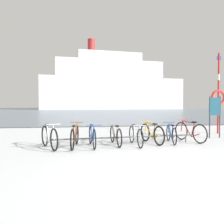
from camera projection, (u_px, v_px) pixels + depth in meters
The scene contains 13 objects.
ground at pixel (91, 110), 57.81m from camera, with size 80.00×132.00×0.08m.
bike_rack at pixel (126, 137), 7.69m from camera, with size 5.21×0.58×0.31m.
bicycle_0 at pixel (49, 137), 7.08m from camera, with size 0.78×1.59×0.83m.
bicycle_1 at pixel (75, 136), 7.29m from camera, with size 0.46×1.78×0.81m.
bicycle_2 at pixel (92, 136), 7.37m from camera, with size 0.46×1.70×0.78m.
bicycle_3 at pixel (116, 135), 7.73m from camera, with size 0.46×1.68×0.76m.
bicycle_4 at pixel (136, 136), 7.61m from camera, with size 0.46×1.70×0.75m.
bicycle_5 at pixel (152, 134), 8.02m from camera, with size 0.54×1.64×0.81m.
bicycle_6 at pixel (171, 134), 8.14m from camera, with size 0.46×1.60×0.74m.
bicycle_7 at pixel (190, 132), 8.43m from camera, with size 0.60×1.65×0.84m.
info_sign at pixel (215, 110), 9.31m from camera, with size 0.55×0.09×1.78m.
rescue_post at pixel (218, 95), 10.73m from camera, with size 0.76×0.12×3.97m.
ferry_ship at pixel (111, 86), 70.83m from camera, with size 45.34×17.18×22.16m.
Camera 1 is at (-2.15, -4.13, 1.43)m, focal length 34.88 mm.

